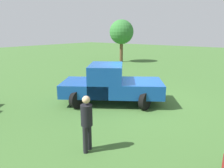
{
  "coord_description": "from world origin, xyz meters",
  "views": [
    {
      "loc": [
        -8.27,
        -4.79,
        3.28
      ],
      "look_at": [
        -0.83,
        0.85,
        0.9
      ],
      "focal_mm": 33.21,
      "sensor_mm": 36.0,
      "label": 1
    }
  ],
  "objects_px": {
    "pickup_truck": "(109,83)",
    "traffic_cone": "(81,80)",
    "person_visitor": "(87,121)",
    "tree_back_left": "(121,32)"
  },
  "relations": [
    {
      "from": "person_visitor",
      "to": "traffic_cone",
      "type": "distance_m",
      "value": 7.81
    },
    {
      "from": "tree_back_left",
      "to": "traffic_cone",
      "type": "relative_size",
      "value": 8.2
    },
    {
      "from": "person_visitor",
      "to": "tree_back_left",
      "type": "xyz_separation_m",
      "value": [
        15.06,
        9.27,
        2.27
      ]
    },
    {
      "from": "person_visitor",
      "to": "tree_back_left",
      "type": "bearing_deg",
      "value": 109.92
    },
    {
      "from": "person_visitor",
      "to": "pickup_truck",
      "type": "bearing_deg",
      "value": 107.58
    },
    {
      "from": "tree_back_left",
      "to": "traffic_cone",
      "type": "distance_m",
      "value": 10.78
    },
    {
      "from": "person_visitor",
      "to": "traffic_cone",
      "type": "bearing_deg",
      "value": 125.09
    },
    {
      "from": "person_visitor",
      "to": "tree_back_left",
      "type": "relative_size",
      "value": 0.36
    },
    {
      "from": "pickup_truck",
      "to": "traffic_cone",
      "type": "height_order",
      "value": "pickup_truck"
    },
    {
      "from": "person_visitor",
      "to": "tree_back_left",
      "type": "distance_m",
      "value": 17.83
    }
  ]
}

